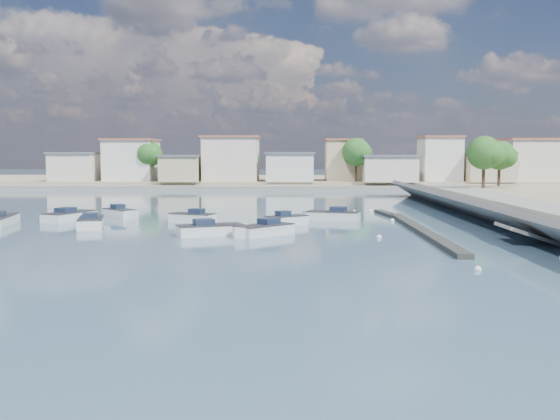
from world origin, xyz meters
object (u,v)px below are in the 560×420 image
motorboat_d (262,231)px  motorboat_f (190,218)px  motorboat_e (72,216)px  motorboat_h (214,230)px  motorboat_a (91,223)px  motorboat_g (121,214)px  motorboat_c (330,216)px  motorboat_b (288,221)px

motorboat_d → motorboat_f: (-7.09, 9.49, 0.00)m
motorboat_e → motorboat_f: (11.53, -1.44, -0.00)m
motorboat_d → motorboat_h: bearing=177.1°
motorboat_a → motorboat_f: same height
motorboat_e → motorboat_g: same height
motorboat_d → motorboat_e: 21.59m
motorboat_c → motorboat_h: (-9.66, -11.71, -0.00)m
motorboat_b → motorboat_h: bearing=-128.1°
motorboat_f → motorboat_h: size_ratio=0.85×
motorboat_c → motorboat_d: same height
motorboat_b → motorboat_f: same height
motorboat_e → motorboat_d: bearing=-30.4°
motorboat_d → motorboat_e: bearing=149.6°
motorboat_e → motorboat_f: 11.62m
motorboat_d → motorboat_a: bearing=160.0°
motorboat_c → motorboat_e: size_ratio=0.92×
motorboat_d → motorboat_e: same height
motorboat_h → motorboat_f: bearing=109.9°
motorboat_a → motorboat_h: 12.43m
motorboat_a → motorboat_d: (14.99, -5.45, -0.00)m
motorboat_c → motorboat_h: 15.18m
motorboat_f → motorboat_h: same height
motorboat_g → motorboat_e: bearing=-142.9°
motorboat_b → motorboat_g: bearing=159.1°
motorboat_b → motorboat_g: size_ratio=0.92×
motorboat_b → motorboat_e: size_ratio=0.65×
motorboat_c → motorboat_e: (-24.55, -0.98, -0.00)m
motorboat_c → motorboat_e: same height
motorboat_g → motorboat_h: size_ratio=0.77×
motorboat_b → motorboat_c: bearing=48.3°
motorboat_b → motorboat_f: size_ratio=0.84×
motorboat_a → motorboat_f: size_ratio=1.22×
motorboat_e → motorboat_g: (3.88, 2.93, 0.00)m
motorboat_f → motorboat_a: bearing=-153.0°
motorboat_g → motorboat_c: bearing=-5.4°
motorboat_b → motorboat_d: bearing=-104.8°
motorboat_c → motorboat_d: size_ratio=1.18×
motorboat_c → motorboat_g: same height
motorboat_e → motorboat_a: bearing=-56.5°
motorboat_a → motorboat_c: size_ratio=1.03×
motorboat_d → motorboat_e: size_ratio=0.78×
motorboat_h → motorboat_b: bearing=51.9°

